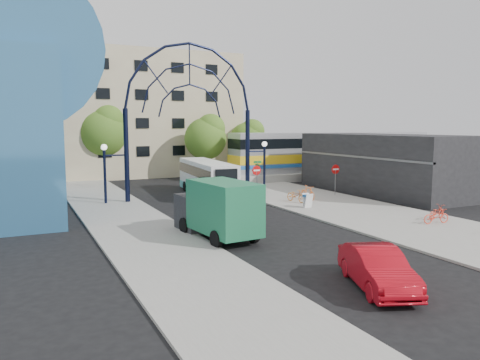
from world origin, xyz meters
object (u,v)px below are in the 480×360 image
street_name_sign (257,171)px  red_sedan (377,268)px  train_car (335,151)px  city_bus (207,178)px  stop_sign (257,173)px  bike_far_a (437,212)px  bike_far_c (436,216)px  black_suv (235,203)px  do_not_enter_sign (335,172)px  tree_north_a (207,136)px  gateway_arch (190,89)px  tree_north_c (248,138)px  green_truck (216,209)px  bike_near_a (296,195)px  tree_north_b (104,130)px  bike_near_b (308,193)px  sandwich_board (308,199)px

street_name_sign → red_sedan: size_ratio=0.63×
train_car → city_bus: 19.53m
stop_sign → train_car: train_car is taller
bike_far_a → bike_far_c: 1.32m
train_car → black_suv: (-19.32, -14.67, -2.32)m
do_not_enter_sign → street_name_sign: (-5.80, 2.60, 0.15)m
tree_north_a → red_sedan: size_ratio=1.56×
tree_north_a → black_suv: bearing=-106.3°
gateway_arch → do_not_enter_sign: size_ratio=5.50×
tree_north_c → green_truck: size_ratio=1.06×
tree_north_c → bike_near_a: bearing=-106.9°
gateway_arch → tree_north_b: 16.72m
black_suv → bike_far_c: size_ratio=2.48×
street_name_sign → train_car: size_ratio=0.11×
bike_near_b → green_truck: bearing=-143.1°
train_car → red_sedan: bearing=-124.8°
city_bus → tree_north_c: bearing=56.9°
gateway_arch → sandwich_board: gateway_arch is taller
gateway_arch → bike_near_b: bearing=-34.5°
do_not_enter_sign → red_sedan: (-12.05, -18.28, -1.24)m
sandwich_board → green_truck: green_truck is taller
red_sedan → bike_near_a: 18.18m
black_suv → do_not_enter_sign: bearing=24.1°
black_suv → street_name_sign: bearing=58.9°
bike_far_c → bike_near_b: bearing=18.6°
stop_sign → bike_near_b: (2.75, -3.19, -1.33)m
stop_sign → tree_north_b: size_ratio=0.31×
do_not_enter_sign → bike_far_a: bearing=-93.5°
gateway_arch → tree_north_c: gateway_arch is taller
stop_sign → gateway_arch: bearing=157.4°
green_truck → bike_near_a: 11.94m
red_sedan → tree_north_c: bearing=90.8°
bike_near_a → train_car: bearing=34.1°
tree_north_b → green_truck: bearing=-88.8°
do_not_enter_sign → black_suv: 10.76m
black_suv → bike_near_b: bike_near_b is taller
city_bus → train_car: bearing=26.5°
black_suv → red_sedan: (-1.73, -15.62, 0.16)m
train_car → green_truck: (-23.25, -20.86, -1.40)m
tree_north_a → bike_far_a: size_ratio=4.22×
bike_far_c → train_car: bearing=-15.4°
street_name_sign → do_not_enter_sign: bearing=-24.2°
do_not_enter_sign → bike_near_a: size_ratio=1.33×
train_car → bike_far_a: size_ratio=15.13×
gateway_arch → bike_far_c: bearing=-59.2°
gateway_arch → bike_near_a: (6.20, -5.62, -7.95)m
train_car → stop_sign: bearing=-146.7°
tree_north_b → bike_far_a: size_ratio=4.82×
city_bus → tree_north_b: bearing=116.6°
bike_near_b → bike_far_c: bearing=-78.8°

